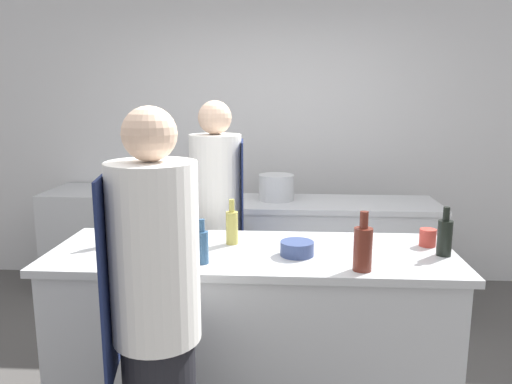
{
  "coord_description": "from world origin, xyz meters",
  "views": [
    {
      "loc": [
        0.18,
        -2.56,
        1.77
      ],
      "look_at": [
        0.0,
        0.35,
        1.19
      ],
      "focal_mm": 35.0,
      "sensor_mm": 36.0,
      "label": 1
    }
  ],
  "objects": [
    {
      "name": "stockpot",
      "position": [
        0.1,
        1.3,
        1.04
      ],
      "size": [
        0.28,
        0.28,
        0.2
      ],
      "color": "#B7BABC",
      "rests_on": "pass_counter"
    },
    {
      "name": "chef_at_stove",
      "position": [
        -0.29,
        0.71,
        0.87
      ],
      "size": [
        0.37,
        0.35,
        1.72
      ],
      "rotation": [
        0.0,
        0.0,
        -1.48
      ],
      "color": "black",
      "rests_on": "ground_plane"
    },
    {
      "name": "bottle_wine",
      "position": [
        -0.23,
        -0.22,
        1.03
      ],
      "size": [
        0.06,
        0.06,
        0.23
      ],
      "color": "#2D5175",
      "rests_on": "prep_counter"
    },
    {
      "name": "bottle_sauce",
      "position": [
        -0.79,
        0.03,
        1.03
      ],
      "size": [
        0.06,
        0.06,
        0.23
      ],
      "color": "silver",
      "rests_on": "prep_counter"
    },
    {
      "name": "prep_counter",
      "position": [
        0.0,
        0.0,
        0.47
      ],
      "size": [
        2.16,
        0.77,
        0.94
      ],
      "color": "#B7BABC",
      "rests_on": "ground_plane"
    },
    {
      "name": "bowl_prep_small",
      "position": [
        -0.45,
        -0.23,
        0.97
      ],
      "size": [
        0.16,
        0.16,
        0.07
      ],
      "color": "tan",
      "rests_on": "prep_counter"
    },
    {
      "name": "cup",
      "position": [
        0.96,
        0.14,
        0.99
      ],
      "size": [
        0.09,
        0.09,
        0.1
      ],
      "color": "#B2382D",
      "rests_on": "prep_counter"
    },
    {
      "name": "bottle_olive_oil",
      "position": [
        1.0,
        -0.03,
        1.04
      ],
      "size": [
        0.08,
        0.08,
        0.26
      ],
      "color": "black",
      "rests_on": "prep_counter"
    },
    {
      "name": "bottle_vinegar",
      "position": [
        0.55,
        -0.28,
        1.05
      ],
      "size": [
        0.09,
        0.09,
        0.29
      ],
      "color": "#5B2319",
      "rests_on": "prep_counter"
    },
    {
      "name": "bottle_cooking_oil",
      "position": [
        -0.12,
        0.11,
        1.04
      ],
      "size": [
        0.07,
        0.07,
        0.25
      ],
      "color": "#B2A84C",
      "rests_on": "prep_counter"
    },
    {
      "name": "oven_range",
      "position": [
        -1.5,
        1.74,
        0.46
      ],
      "size": [
        0.9,
        0.67,
        0.91
      ],
      "color": "#B7BABC",
      "rests_on": "ground_plane"
    },
    {
      "name": "pass_counter",
      "position": [
        0.18,
        1.25,
        0.47
      ],
      "size": [
        2.36,
        0.59,
        0.94
      ],
      "color": "#B7BABC",
      "rests_on": "ground_plane"
    },
    {
      "name": "chef_at_prep_near",
      "position": [
        -0.34,
        -0.72,
        0.86
      ],
      "size": [
        0.39,
        0.38,
        1.72
      ],
      "rotation": [
        0.0,
        0.0,
        1.76
      ],
      "color": "black",
      "rests_on": "ground_plane"
    },
    {
      "name": "wall_back",
      "position": [
        0.0,
        2.13,
        1.4
      ],
      "size": [
        8.0,
        0.06,
        2.8
      ],
      "color": "silver",
      "rests_on": "ground_plane"
    },
    {
      "name": "bowl_mixing_large",
      "position": [
        0.24,
        -0.07,
        0.97
      ],
      "size": [
        0.17,
        0.17,
        0.07
      ],
      "color": "navy",
      "rests_on": "prep_counter"
    }
  ]
}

